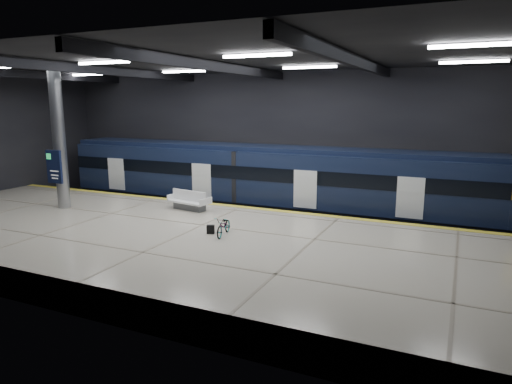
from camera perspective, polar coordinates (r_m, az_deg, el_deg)
The scene contains 10 objects.
ground at distance 20.83m, azimuth -5.21°, elevation -6.37°, with size 30.00×30.00×0.00m, color black.
room_shell at distance 19.89m, azimuth -5.50°, elevation 9.56°, with size 30.10×16.10×8.05m.
platform at distance 18.64m, azimuth -9.07°, elevation -6.81°, with size 30.00×11.00×1.10m, color beige.
safety_strip at distance 22.88m, azimuth -1.85°, elevation -1.86°, with size 30.00×0.40×0.01m, color yellow.
rails at distance 25.55m, azimuth 0.91°, elevation -2.85°, with size 30.00×1.52×0.16m.
train at distance 24.52m, azimuth 4.54°, elevation 1.25°, with size 29.40×2.84×3.79m.
bench at distance 22.47m, azimuth -8.33°, elevation -1.36°, with size 2.28×1.25×0.95m.
bicycle at distance 17.98m, azimuth -4.05°, elevation -4.24°, with size 0.51×1.48×0.78m, color #99999E.
pannier_bag at distance 18.33m, azimuth -5.69°, elevation -4.67°, with size 0.30×0.18×0.35m, color black.
info_column at distance 24.22m, azimuth -23.44°, elevation 5.99°, with size 0.90×0.78×6.90m.
Camera 1 is at (9.93, -17.22, 6.24)m, focal length 32.00 mm.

